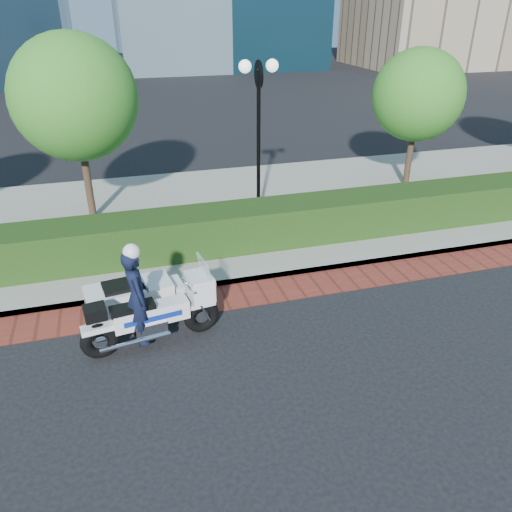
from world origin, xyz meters
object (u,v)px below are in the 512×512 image
object	(u,v)px
tree_b	(74,98)
lamppost	(259,117)
police_motorcycle	(140,302)
tree_c	(418,95)

from	to	relation	value
tree_b	lamppost	bearing A→B (deg)	-16.11
police_motorcycle	tree_c	bearing A→B (deg)	24.11
lamppost	tree_b	distance (m)	4.71
tree_c	tree_b	bearing A→B (deg)	180.00
police_motorcycle	tree_b	bearing A→B (deg)	90.23
tree_b	tree_c	world-z (taller)	tree_b
tree_b	tree_c	size ratio (longest dim) A/B	1.14
tree_b	police_motorcycle	bearing A→B (deg)	-81.22
lamppost	tree_b	world-z (taller)	tree_b
tree_c	lamppost	bearing A→B (deg)	-166.70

